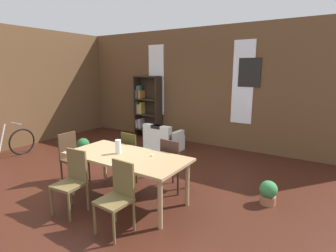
% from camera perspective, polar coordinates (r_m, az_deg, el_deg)
% --- Properties ---
extents(ground_plane, '(10.09, 10.09, 0.00)m').
position_cam_1_polar(ground_plane, '(5.25, -12.04, -12.03)').
color(ground_plane, '#3D1B12').
extents(back_wall_brick, '(8.76, 0.12, 3.26)m').
position_cam_1_polar(back_wall_brick, '(7.68, 6.17, 8.42)').
color(back_wall_brick, brown).
rests_on(back_wall_brick, ground).
extents(window_pane_0, '(0.55, 0.02, 2.12)m').
position_cam_1_polar(window_pane_0, '(8.31, -2.56, 9.89)').
color(window_pane_0, white).
extents(window_pane_1, '(0.55, 0.02, 2.12)m').
position_cam_1_polar(window_pane_1, '(7.10, 15.91, 9.04)').
color(window_pane_1, white).
extents(dining_table, '(2.03, 0.96, 0.78)m').
position_cam_1_polar(dining_table, '(4.34, -8.98, -7.30)').
color(dining_table, '#A28257').
rests_on(dining_table, ground).
extents(vase_on_table, '(0.10, 0.10, 0.23)m').
position_cam_1_polar(vase_on_table, '(4.39, -10.74, -4.43)').
color(vase_on_table, silver).
rests_on(vase_on_table, dining_table).
extents(tealight_candle_0, '(0.04, 0.04, 0.03)m').
position_cam_1_polar(tealight_candle_0, '(4.22, -3.48, -6.35)').
color(tealight_candle_0, silver).
rests_on(tealight_candle_0, dining_table).
extents(dining_chair_near_left, '(0.44, 0.44, 0.95)m').
position_cam_1_polar(dining_chair_near_left, '(4.29, -20.05, -10.78)').
color(dining_chair_near_left, brown).
rests_on(dining_chair_near_left, ground).
extents(dining_chair_near_right, '(0.42, 0.42, 0.95)m').
position_cam_1_polar(dining_chair_near_right, '(3.65, -10.85, -14.42)').
color(dining_chair_near_right, brown).
rests_on(dining_chair_near_right, ground).
extents(dining_chair_far_right, '(0.43, 0.43, 0.95)m').
position_cam_1_polar(dining_chair_far_right, '(4.68, 1.11, -8.04)').
color(dining_chair_far_right, '#37201B').
rests_on(dining_chair_far_right, ground).
extents(dining_chair_head_left, '(0.41, 0.41, 0.95)m').
position_cam_1_polar(dining_chair_head_left, '(5.38, -20.11, -6.07)').
color(dining_chair_head_left, '#462F1F').
rests_on(dining_chair_head_left, ground).
extents(dining_chair_far_left, '(0.43, 0.43, 0.95)m').
position_cam_1_polar(dining_chair_far_left, '(5.19, -7.57, -6.08)').
color(dining_chair_far_left, '#363213').
rests_on(dining_chair_far_left, ground).
extents(bookshelf_tall, '(0.88, 0.34, 1.93)m').
position_cam_1_polar(bookshelf_tall, '(8.38, -4.72, 4.27)').
color(bookshelf_tall, '#2D2319').
rests_on(bookshelf_tall, ground).
extents(armchair_white, '(0.83, 0.83, 0.75)m').
position_cam_1_polar(armchair_white, '(6.95, -1.03, -3.25)').
color(armchair_white, white).
rests_on(armchair_white, ground).
extents(bicycle_second, '(0.44, 1.68, 0.88)m').
position_cam_1_polar(bicycle_second, '(7.45, -32.43, -3.66)').
color(bicycle_second, black).
rests_on(bicycle_second, ground).
extents(potted_plant_by_shelf, '(0.28, 0.28, 0.39)m').
position_cam_1_polar(potted_plant_by_shelf, '(4.64, 20.91, -13.28)').
color(potted_plant_by_shelf, '#9E6042').
rests_on(potted_plant_by_shelf, ground).
extents(potted_plant_corner, '(0.31, 0.31, 0.47)m').
position_cam_1_polar(potted_plant_corner, '(6.85, -17.89, -4.34)').
color(potted_plant_corner, '#333338').
rests_on(potted_plant_corner, ground).
extents(striped_rug, '(1.13, 0.73, 0.01)m').
position_cam_1_polar(striped_rug, '(6.65, -4.75, -6.48)').
color(striped_rug, '#1E1E33').
rests_on(striped_rug, ground).
extents(framed_picture, '(0.56, 0.03, 0.72)m').
position_cam_1_polar(framed_picture, '(7.04, 17.26, 11.01)').
color(framed_picture, black).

